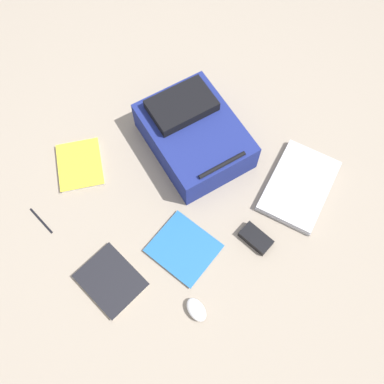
# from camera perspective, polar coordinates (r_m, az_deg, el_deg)

# --- Properties ---
(ground_plane) EXTENTS (3.51, 3.51, 0.00)m
(ground_plane) POSITION_cam_1_polar(r_m,az_deg,el_deg) (1.73, -2.23, -0.37)
(ground_plane) COLOR gray
(backpack) EXTENTS (0.44, 0.51, 0.19)m
(backpack) POSITION_cam_1_polar(r_m,az_deg,el_deg) (1.76, 0.20, 7.74)
(backpack) COLOR navy
(backpack) RESTS_ON ground_plane
(laptop) EXTENTS (0.40, 0.32, 0.03)m
(laptop) POSITION_cam_1_polar(r_m,az_deg,el_deg) (1.78, 14.11, 0.81)
(laptop) COLOR #929296
(laptop) RESTS_ON ground_plane
(book_blue) EXTENTS (0.27, 0.28, 0.02)m
(book_blue) POSITION_cam_1_polar(r_m,az_deg,el_deg) (1.83, -14.71, 3.51)
(book_blue) COLOR silver
(book_blue) RESTS_ON ground_plane
(book_manual) EXTENTS (0.23, 0.25, 0.01)m
(book_manual) POSITION_cam_1_polar(r_m,az_deg,el_deg) (1.64, -1.10, -7.55)
(book_manual) COLOR silver
(book_manual) RESTS_ON ground_plane
(book_red) EXTENTS (0.18, 0.23, 0.02)m
(book_red) POSITION_cam_1_polar(r_m,az_deg,el_deg) (1.64, -10.77, -11.53)
(book_red) COLOR silver
(book_red) RESTS_ON ground_plane
(computer_mouse) EXTENTS (0.07, 0.10, 0.04)m
(computer_mouse) POSITION_cam_1_polar(r_m,az_deg,el_deg) (1.58, 0.59, -15.44)
(computer_mouse) COLOR silver
(computer_mouse) RESTS_ON ground_plane
(power_brick) EXTENTS (0.07, 0.13, 0.03)m
(power_brick) POSITION_cam_1_polar(r_m,az_deg,el_deg) (1.66, 8.52, -6.14)
(power_brick) COLOR black
(power_brick) RESTS_ON ground_plane
(pen_black) EXTENTS (0.01, 0.14, 0.01)m
(pen_black) POSITION_cam_1_polar(r_m,az_deg,el_deg) (1.78, -19.52, -3.61)
(pen_black) COLOR black
(pen_black) RESTS_ON ground_plane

